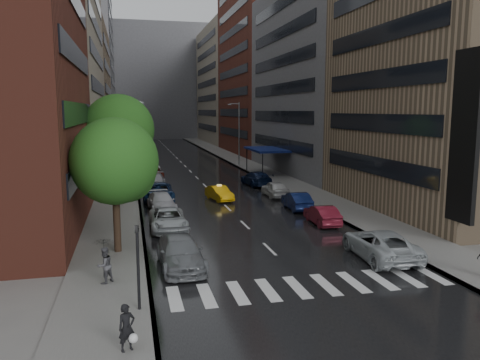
# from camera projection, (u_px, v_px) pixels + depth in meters

# --- Properties ---
(ground) EXTENTS (220.00, 220.00, 0.00)m
(ground) POSITION_uv_depth(u_px,v_px,m) (293.00, 272.00, 23.46)
(ground) COLOR gray
(ground) RESTS_ON ground
(road) EXTENTS (14.00, 140.00, 0.01)m
(road) POSITION_uv_depth(u_px,v_px,m) (182.00, 163.00, 71.58)
(road) COLOR black
(road) RESTS_ON ground
(sidewalk_left) EXTENTS (4.00, 140.00, 0.15)m
(sidewalk_left) POSITION_uv_depth(u_px,v_px,m) (122.00, 164.00, 69.52)
(sidewalk_left) COLOR gray
(sidewalk_left) RESTS_ON ground
(sidewalk_right) EXTENTS (4.00, 140.00, 0.15)m
(sidewalk_right) POSITION_uv_depth(u_px,v_px,m) (239.00, 161.00, 73.62)
(sidewalk_right) COLOR gray
(sidewalk_right) RESTS_ON ground
(crosswalk) EXTENTS (13.15, 2.80, 0.01)m
(crosswalk) POSITION_uv_depth(u_px,v_px,m) (311.00, 286.00, 21.58)
(crosswalk) COLOR silver
(crosswalk) RESTS_ON ground
(buildings_left) EXTENTS (8.00, 108.00, 38.00)m
(buildings_left) POSITION_uv_depth(u_px,v_px,m) (80.00, 60.00, 74.25)
(buildings_left) COLOR maroon
(buildings_left) RESTS_ON ground
(buildings_right) EXTENTS (8.05, 109.10, 36.00)m
(buildings_right) POSITION_uv_depth(u_px,v_px,m) (265.00, 69.00, 79.23)
(buildings_right) COLOR #937A5B
(buildings_right) RESTS_ON ground
(building_far) EXTENTS (40.00, 14.00, 32.00)m
(building_far) POSITION_uv_depth(u_px,v_px,m) (155.00, 82.00, 134.65)
(building_far) COLOR slate
(building_far) RESTS_ON ground
(tree_near) EXTENTS (4.82, 4.82, 7.68)m
(tree_near) POSITION_uv_depth(u_px,v_px,m) (115.00, 161.00, 25.69)
(tree_near) COLOR #382619
(tree_near) RESTS_ON ground
(tree_mid) EXTENTS (5.89, 5.89, 9.39)m
(tree_mid) POSITION_uv_depth(u_px,v_px,m) (119.00, 130.00, 38.92)
(tree_mid) COLOR #382619
(tree_mid) RESTS_ON ground
(tree_far) EXTENTS (4.65, 4.65, 7.41)m
(tree_far) POSITION_uv_depth(u_px,v_px,m) (122.00, 136.00, 54.22)
(tree_far) COLOR #382619
(tree_far) RESTS_ON ground
(taxi) EXTENTS (2.15, 4.12, 1.29)m
(taxi) POSITION_uv_depth(u_px,v_px,m) (219.00, 193.00, 42.05)
(taxi) COLOR #E8A60C
(taxi) RESTS_ON ground
(parked_cars_left) EXTENTS (2.90, 43.84, 1.59)m
(parked_cars_left) POSITION_uv_depth(u_px,v_px,m) (157.00, 189.00, 43.57)
(parked_cars_left) COLOR slate
(parked_cars_left) RESTS_ON ground
(parked_cars_right) EXTENTS (3.04, 31.33, 1.59)m
(parked_cars_right) POSITION_uv_depth(u_px,v_px,m) (301.00, 202.00, 37.30)
(parked_cars_right) COLOR #A9AFB3
(parked_cars_right) RESTS_ON ground
(ped_bag_walker) EXTENTS (0.70, 0.59, 1.60)m
(ped_bag_walker) POSITION_uv_depth(u_px,v_px,m) (127.00, 329.00, 15.39)
(ped_bag_walker) COLOR black
(ped_bag_walker) RESTS_ON sidewalk_left
(ped_black_umbrella) EXTENTS (1.04, 1.03, 2.09)m
(ped_black_umbrella) POSITION_uv_depth(u_px,v_px,m) (104.00, 257.00, 21.38)
(ped_black_umbrella) COLOR #4B4A4F
(ped_black_umbrella) RESTS_ON sidewalk_left
(traffic_light) EXTENTS (0.18, 0.15, 3.45)m
(traffic_light) POSITION_uv_depth(u_px,v_px,m) (138.00, 259.00, 18.42)
(traffic_light) COLOR black
(traffic_light) RESTS_ON sidewalk_left
(street_lamp_left) EXTENTS (1.74, 0.22, 9.00)m
(street_lamp_left) POSITION_uv_depth(u_px,v_px,m) (130.00, 140.00, 49.85)
(street_lamp_left) COLOR gray
(street_lamp_left) RESTS_ON sidewalk_left
(street_lamp_right) EXTENTS (1.74, 0.22, 9.00)m
(street_lamp_right) POSITION_uv_depth(u_px,v_px,m) (239.00, 132.00, 67.81)
(street_lamp_right) COLOR gray
(street_lamp_right) RESTS_ON sidewalk_right
(awning) EXTENTS (4.00, 8.00, 3.12)m
(awning) POSITION_uv_depth(u_px,v_px,m) (266.00, 150.00, 58.73)
(awning) COLOR navy
(awning) RESTS_ON sidewalk_right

